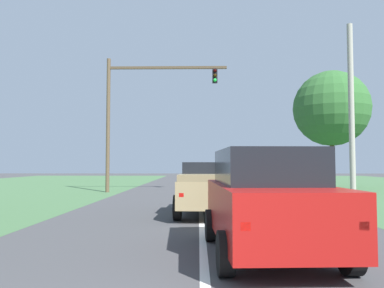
# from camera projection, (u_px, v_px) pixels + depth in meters

# --- Properties ---
(ground_plane) EXTENTS (120.00, 120.00, 0.00)m
(ground_plane) POSITION_uv_depth(u_px,v_px,m) (201.00, 212.00, 14.02)
(ground_plane) COLOR #424244
(red_suv_near) EXTENTS (2.41, 4.62, 2.06)m
(red_suv_near) POSITION_uv_depth(u_px,v_px,m) (267.00, 199.00, 7.55)
(red_suv_near) COLOR #9E1411
(red_suv_near) RESTS_ON ground_plane
(pickup_truck_lead) EXTENTS (2.40, 4.91, 1.83)m
(pickup_truck_lead) POSITION_uv_depth(u_px,v_px,m) (210.00, 187.00, 13.40)
(pickup_truck_lead) COLOR tan
(pickup_truck_lead) RESTS_ON ground_plane
(traffic_light) EXTENTS (7.70, 0.40, 8.55)m
(traffic_light) POSITION_uv_depth(u_px,v_px,m) (138.00, 104.00, 24.44)
(traffic_light) COLOR brown
(traffic_light) RESTS_ON ground_plane
(keep_moving_sign) EXTENTS (0.60, 0.09, 2.24)m
(keep_moving_sign) POSITION_uv_depth(u_px,v_px,m) (315.00, 171.00, 19.68)
(keep_moving_sign) COLOR gray
(keep_moving_sign) RESTS_ON ground_plane
(oak_tree_right) EXTENTS (5.71, 5.71, 8.87)m
(oak_tree_right) POSITION_uv_depth(u_px,v_px,m) (331.00, 109.00, 29.12)
(oak_tree_right) COLOR #4C351E
(oak_tree_right) RESTS_ON ground_plane
(utility_pole_right) EXTENTS (0.28, 0.28, 8.88)m
(utility_pole_right) POSITION_uv_depth(u_px,v_px,m) (351.00, 111.00, 19.21)
(utility_pole_right) COLOR #9E998E
(utility_pole_right) RESTS_ON ground_plane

